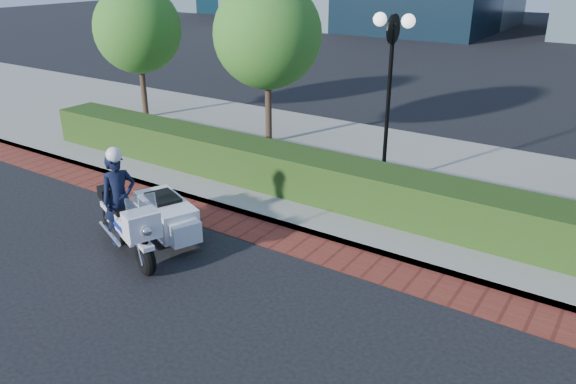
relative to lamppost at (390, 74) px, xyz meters
The scene contains 8 objects.
ground 6.07m from the lamppost, 100.89° to the right, with size 120.00×120.00×0.00m, color black.
brick_strip 4.84m from the lamppost, 105.12° to the right, with size 60.00×1.00×0.01m, color maroon.
sidewalk 3.16m from the lamppost, 141.34° to the left, with size 60.00×8.00×0.15m, color gray.
hedge_main 2.98m from the lamppost, 122.01° to the right, with size 18.00×1.20×1.00m, color #1A3311.
lamppost is the anchor object (origin of this frame).
tree_a 10.09m from the lamppost, behind, with size 3.00×3.00×4.58m.
tree_b 4.71m from the lamppost, 163.89° to the left, with size 3.20×3.20×4.89m.
police_motorcycle 6.57m from the lamppost, 116.90° to the right, with size 2.58×2.40×2.19m.
Camera 1 is at (6.37, -7.25, 5.54)m, focal length 35.00 mm.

